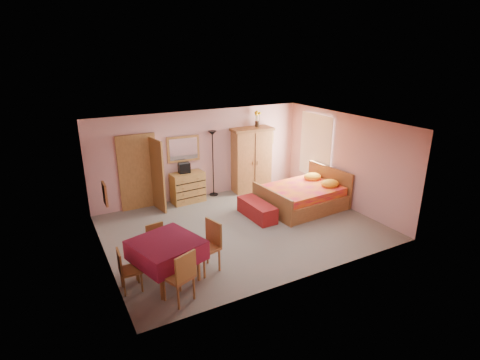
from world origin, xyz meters
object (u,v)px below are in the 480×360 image
wall_mirror (183,149)px  chair_south (178,276)px  bed (302,190)px  stereo (184,168)px  chair_north (159,245)px  floor_lamp (213,164)px  wardrobe (251,160)px  chair_east (206,247)px  chair_west (130,270)px  chest_of_drawers (188,187)px  sunflower_vase (257,119)px  dining_table (167,261)px  bench (257,210)px

wall_mirror → chair_south: (-1.79, -4.44, -1.05)m
wall_mirror → bed: (2.65, -2.11, -1.04)m
stereo → chair_north: stereo is taller
floor_lamp → wardrobe: size_ratio=1.00×
bed → chair_east: bearing=-158.9°
floor_lamp → chair_west: bearing=-132.4°
stereo → wardrobe: size_ratio=0.16×
chest_of_drawers → sunflower_vase: sunflower_vase is taller
sunflower_vase → chair_south: (-4.14, -4.28, -1.74)m
dining_table → floor_lamp: bearing=54.3°
stereo → chair_north: size_ratio=0.38×
wall_mirror → bench: (1.21, -2.09, -1.33)m
wardrobe → chair_west: (-4.56, -3.50, -0.58)m
chair_north → chair_east: chair_east is taller
sunflower_vase → chair_south: bearing=-134.1°
chair_south → chair_north: (0.06, 1.36, -0.08)m
chest_of_drawers → bench: size_ratio=0.73×
floor_lamp → chair_west: 4.99m
wardrobe → chair_south: size_ratio=2.01×
chest_of_drawers → sunflower_vase: (2.35, 0.05, 1.79)m
chair_north → dining_table: bearing=78.7°
bed → chair_west: (-5.11, -1.61, -0.09)m
stereo → chair_south: bearing=-112.1°
stereo → dining_table: bearing=-115.5°
chest_of_drawers → bench: bearing=-61.2°
dining_table → chair_south: 0.68m
stereo → bed: stereo is taller
wardrobe → dining_table: bearing=-133.4°
bench → stereo: bearing=123.5°
floor_lamp → sunflower_vase: size_ratio=4.13×
wardrobe → sunflower_vase: 1.27m
wall_mirror → bench: size_ratio=0.73×
bench → dining_table: bearing=-150.8°
chest_of_drawers → chair_west: (-2.46, -3.52, -0.03)m
stereo → dining_table: size_ratio=0.27×
dining_table → chair_east: (0.78, -0.03, 0.10)m
stereo → chair_east: (-0.93, -3.62, -0.52)m
dining_table → chair_north: dining_table is taller
chair_west → sunflower_vase: bearing=129.3°
sunflower_vase → chair_north: sunflower_vase is taller
bench → dining_table: (-2.98, -1.67, 0.21)m
wardrobe → chair_east: 4.75m
chest_of_drawers → chair_south: bearing=-116.8°
floor_lamp → chair_north: bearing=-130.9°
chest_of_drawers → bed: bed is taller
chair_south → stereo: bearing=45.7°
bench → chair_east: bearing=-142.4°
chair_south → wall_mirror: bearing=45.8°
wardrobe → chair_south: (-3.90, -4.21, -0.50)m
sunflower_vase → stereo: bearing=-179.7°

